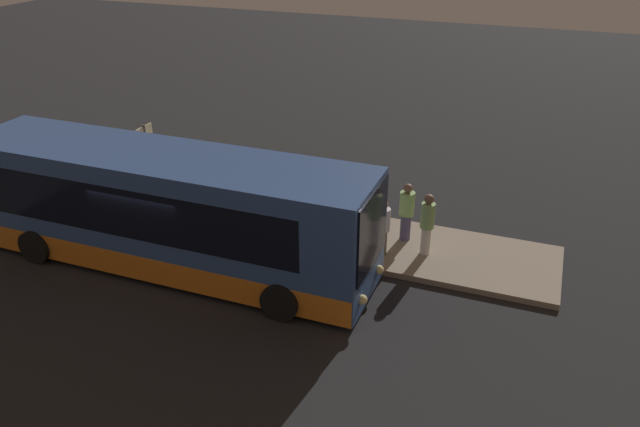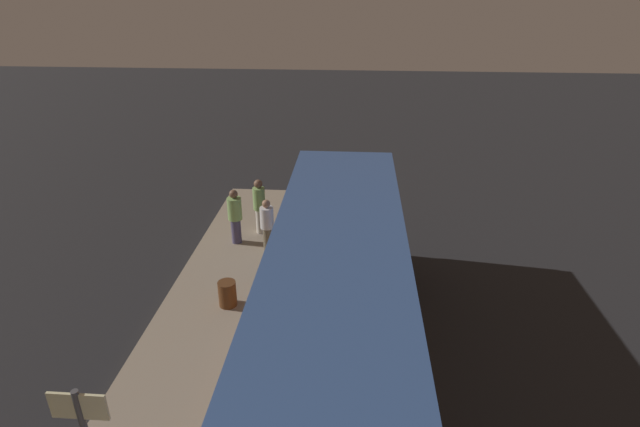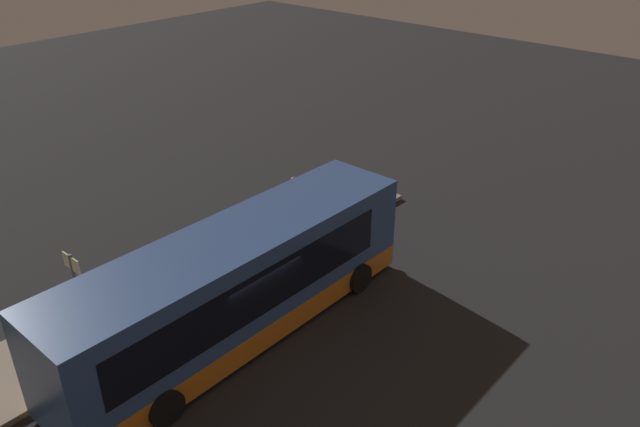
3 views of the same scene
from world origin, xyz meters
name	(u,v)px [view 2 (image 2 of 3)]	position (x,y,z in m)	size (l,w,h in m)	color
ground	(345,391)	(0.00, 0.00, 0.00)	(80.00, 80.00, 0.00)	#232326
platform	(192,380)	(0.00, 3.10, 0.08)	(20.00, 3.00, 0.17)	gray
bus_lead	(336,326)	(0.03, 0.20, 1.56)	(11.29, 2.82, 3.15)	#33518C
passenger_boarding	(235,215)	(5.72, 3.46, 1.08)	(0.53, 0.53, 1.72)	#4C476B
passenger_waiting	(267,224)	(5.32, 2.43, 1.02)	(0.52, 0.52, 1.61)	#6B604C
passenger_with_bags	(259,204)	(6.43, 2.85, 1.14)	(0.39, 0.39, 1.78)	silver
suitcase	(285,244)	(5.15, 1.88, 0.48)	(0.37, 0.23, 0.87)	beige
trash_bin	(227,294)	(2.48, 2.94, 0.49)	(0.44, 0.44, 0.65)	#593319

